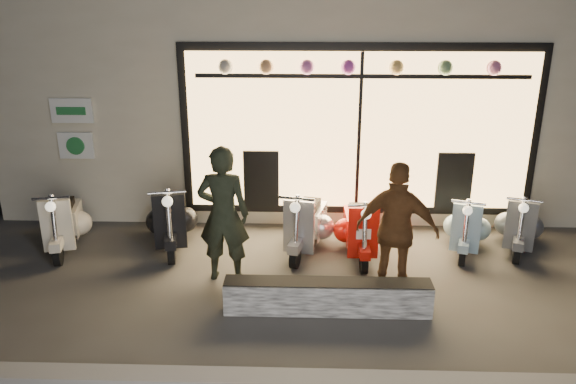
% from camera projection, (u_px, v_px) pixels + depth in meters
% --- Properties ---
extents(ground, '(40.00, 40.00, 0.00)m').
position_uv_depth(ground, '(305.00, 284.00, 7.24)').
color(ground, '#383533').
rests_on(ground, ground).
extents(kerb, '(40.00, 0.25, 0.12)m').
position_uv_depth(kerb, '(304.00, 381.00, 5.34)').
color(kerb, slate).
rests_on(kerb, ground).
extents(shop_building, '(10.20, 6.23, 4.20)m').
position_uv_depth(shop_building, '(307.00, 69.00, 11.23)').
color(shop_building, beige).
rests_on(shop_building, ground).
extents(graffiti_barrier, '(2.41, 0.28, 0.40)m').
position_uv_depth(graffiti_barrier, '(327.00, 297.00, 6.56)').
color(graffiti_barrier, black).
rests_on(graffiti_barrier, ground).
extents(scooter_silver, '(0.64, 1.35, 0.96)m').
position_uv_depth(scooter_silver, '(307.00, 223.00, 8.19)').
color(scooter_silver, black).
rests_on(scooter_silver, ground).
extents(scooter_red, '(0.42, 1.28, 0.92)m').
position_uv_depth(scooter_red, '(359.00, 228.00, 8.05)').
color(scooter_red, black).
rests_on(scooter_red, ground).
extents(scooter_black, '(0.63, 1.40, 1.00)m').
position_uv_depth(scooter_black, '(171.00, 217.00, 8.34)').
color(scooter_black, black).
rests_on(scooter_black, ground).
extents(scooter_cream, '(0.62, 1.32, 0.94)m').
position_uv_depth(scooter_cream, '(64.00, 221.00, 8.26)').
color(scooter_cream, black).
rests_on(scooter_cream, ground).
extents(scooter_blue, '(0.65, 1.23, 0.88)m').
position_uv_depth(scooter_blue, '(467.00, 225.00, 8.20)').
color(scooter_blue, black).
rests_on(scooter_blue, ground).
extents(scooter_grey, '(0.68, 1.24, 0.90)m').
position_uv_depth(scooter_grey, '(519.00, 223.00, 8.25)').
color(scooter_grey, black).
rests_on(scooter_grey, ground).
extents(man, '(0.68, 0.47, 1.80)m').
position_uv_depth(man, '(223.00, 214.00, 7.11)').
color(man, black).
rests_on(man, ground).
extents(woman, '(1.07, 0.67, 1.70)m').
position_uv_depth(woman, '(397.00, 230.00, 6.76)').
color(woman, brown).
rests_on(woman, ground).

